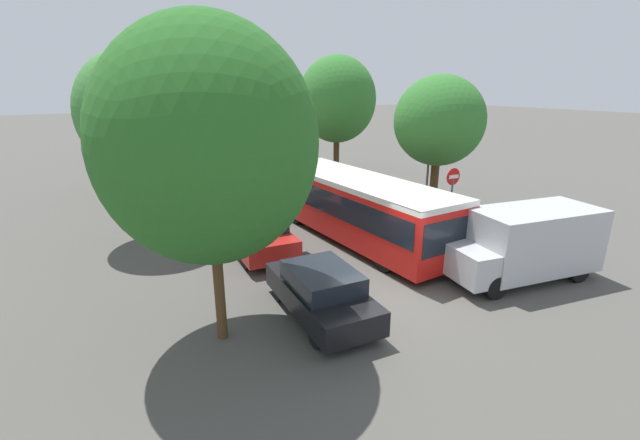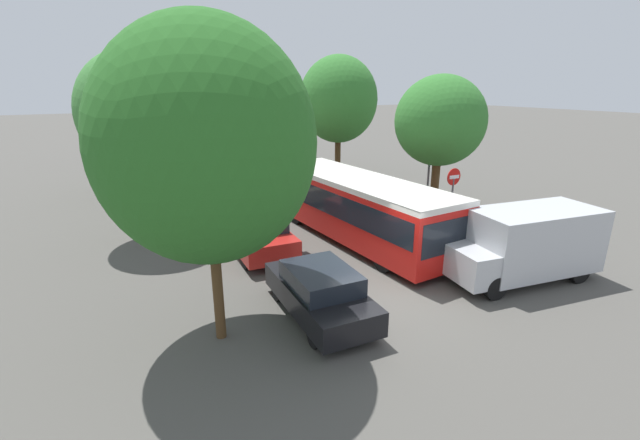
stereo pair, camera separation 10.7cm
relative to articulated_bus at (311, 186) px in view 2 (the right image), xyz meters
The scene contains 16 objects.
ground_plane 8.82m from the articulated_bus, 102.63° to the right, with size 200.00×200.00×0.00m, color #4F4C47.
articulated_bus is the anchor object (origin of this frame).
city_bus_rear 21.45m from the articulated_bus, 100.13° to the left, with size 2.94×11.69×2.50m.
queued_car_black 9.30m from the articulated_bus, 115.54° to the right, with size 1.93×4.15×1.41m.
queued_car_red 5.00m from the articulated_bus, 141.27° to the right, with size 2.10×4.50×1.53m.
queued_car_tan 5.02m from the articulated_bus, 143.38° to the left, with size 1.86×3.99×1.36m.
queued_car_graphite 9.36m from the articulated_bus, 113.61° to the left, with size 1.89×4.05×1.38m.
white_van 9.86m from the articulated_bus, 72.72° to the right, with size 5.23×2.67×2.31m.
traffic_light 4.21m from the articulated_bus, 129.28° to the right, with size 0.32×0.36×3.40m.
no_entry_sign 6.45m from the articulated_bus, 52.69° to the right, with size 0.70×0.08×2.82m.
direction_sign_post 5.77m from the articulated_bus, 22.94° to the right, with size 0.25×1.40×3.60m.
tree_left_near 11.01m from the articulated_bus, 129.41° to the right, with size 4.83×4.83×7.50m.
tree_left_mid 8.05m from the articulated_bus, behind, with size 4.06×4.06×7.29m.
tree_left_far 11.79m from the articulated_bus, 126.98° to the left, with size 4.34×4.34×6.71m.
tree_right_near 6.66m from the articulated_bus, 24.19° to the right, with size 4.14×4.14×6.50m.
tree_right_mid 9.61m from the articulated_bus, 51.23° to the left, with size 4.98×4.98×7.84m.
Camera 2 is at (-7.00, -9.01, 6.04)m, focal length 24.00 mm.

